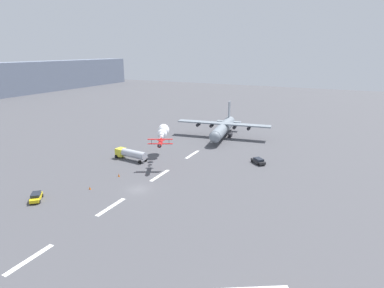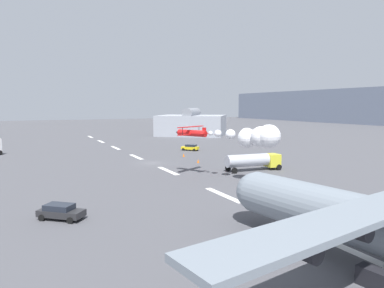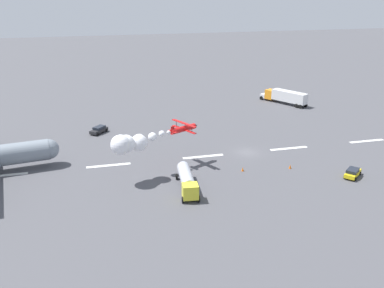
# 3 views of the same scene
# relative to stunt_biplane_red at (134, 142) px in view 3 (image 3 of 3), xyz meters

# --- Properties ---
(ground_plane) EXTENTS (440.00, 440.00, 0.00)m
(ground_plane) POSITION_rel_stunt_biplane_red_xyz_m (-22.90, -7.28, -6.78)
(ground_plane) COLOR #4C4C51
(ground_plane) RESTS_ON ground
(runway_stripe_2) EXTENTS (8.00, 0.90, 0.01)m
(runway_stripe_2) POSITION_rel_stunt_biplane_red_xyz_m (-49.92, -7.28, -6.77)
(runway_stripe_2) COLOR white
(runway_stripe_2) RESTS_ON ground
(runway_stripe_3) EXTENTS (8.00, 0.90, 0.01)m
(runway_stripe_3) POSITION_rel_stunt_biplane_red_xyz_m (-31.91, -7.28, -6.77)
(runway_stripe_3) COLOR white
(runway_stripe_3) RESTS_ON ground
(runway_stripe_4) EXTENTS (8.00, 0.90, 0.01)m
(runway_stripe_4) POSITION_rel_stunt_biplane_red_xyz_m (-13.90, -7.28, -6.77)
(runway_stripe_4) COLOR white
(runway_stripe_4) RESTS_ON ground
(runway_stripe_5) EXTENTS (8.00, 0.90, 0.01)m
(runway_stripe_5) POSITION_rel_stunt_biplane_red_xyz_m (4.11, -7.28, -6.77)
(runway_stripe_5) COLOR white
(runway_stripe_5) RESTS_ON ground
(runway_stripe_6) EXTENTS (8.00, 0.90, 0.01)m
(runway_stripe_6) POSITION_rel_stunt_biplane_red_xyz_m (22.12, -7.28, -6.77)
(runway_stripe_6) COLOR white
(runway_stripe_6) RESTS_ON ground
(stunt_biplane_red) EXTENTS (16.60, 10.72, 3.50)m
(stunt_biplane_red) POSITION_rel_stunt_biplane_red_xyz_m (0.00, 0.00, 0.00)
(stunt_biplane_red) COLOR red
(semi_truck_orange) EXTENTS (9.43, 13.71, 3.70)m
(semi_truck_orange) POSITION_rel_stunt_biplane_red_xyz_m (-46.46, -39.83, -4.66)
(semi_truck_orange) COLOR silver
(semi_truck_orange) RESTS_ON ground
(fuel_tanker_truck) EXTENTS (3.70, 10.12, 2.90)m
(fuel_tanker_truck) POSITION_rel_stunt_biplane_red_xyz_m (-7.49, 6.04, -5.03)
(fuel_tanker_truck) COLOR yellow
(fuel_tanker_truck) RESTS_ON ground
(followme_car_yellow) EXTENTS (4.31, 4.58, 1.52)m
(followme_car_yellow) POSITION_rel_stunt_biplane_red_xyz_m (4.86, -26.53, -5.97)
(followme_car_yellow) COLOR #262628
(followme_car_yellow) RESTS_ON ground
(airport_staff_sedan) EXTENTS (4.38, 4.12, 1.52)m
(airport_staff_sedan) POSITION_rel_stunt_biplane_red_xyz_m (-36.29, 8.10, -5.97)
(airport_staff_sedan) COLOR yellow
(airport_staff_sedan) RESTS_ON ground
(traffic_cone_near) EXTENTS (0.44, 0.44, 0.75)m
(traffic_cone_near) POSITION_rel_stunt_biplane_red_xyz_m (-27.53, 2.14, -6.40)
(traffic_cone_near) COLOR orange
(traffic_cone_near) RESTS_ON ground
(traffic_cone_far) EXTENTS (0.44, 0.44, 0.75)m
(traffic_cone_far) POSITION_rel_stunt_biplane_red_xyz_m (-18.84, 1.16, -6.40)
(traffic_cone_far) COLOR orange
(traffic_cone_far) RESTS_ON ground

